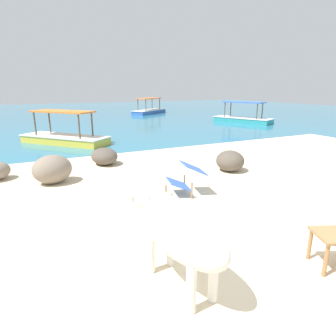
{
  "coord_description": "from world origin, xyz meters",
  "views": [
    {
      "loc": [
        -3.09,
        -2.28,
        2.21
      ],
      "look_at": [
        -0.53,
        3.0,
        0.55
      ],
      "focal_mm": 30.89,
      "sensor_mm": 36.0,
      "label": 1
    }
  ],
  "objects": [
    {
      "name": "sand_beach",
      "position": [
        0.0,
        0.0,
        0.02
      ],
      "size": [
        18.0,
        14.0,
        0.04
      ],
      "primitive_type": "cube",
      "color": "beige",
      "rests_on": "ground"
    },
    {
      "name": "water_surface",
      "position": [
        0.0,
        22.0,
        0.0
      ],
      "size": [
        60.0,
        36.0,
        0.03
      ],
      "primitive_type": "cube",
      "color": "teal",
      "rests_on": "ground"
    },
    {
      "name": "cow",
      "position": [
        -1.77,
        0.22,
        0.7
      ],
      "size": [
        0.72,
        1.81,
        1.01
      ],
      "rotation": [
        0.0,
        0.0,
        1.71
      ],
      "color": "silver",
      "rests_on": "sand_beach"
    },
    {
      "name": "deck_chair_near",
      "position": [
        -0.29,
        2.65,
        0.42
      ],
      "size": [
        0.87,
        0.69,
        0.68
      ],
      "rotation": [
        0.0,
        0.0,
        2.92
      ],
      "color": "olive",
      "rests_on": "sand_beach"
    },
    {
      "name": "shore_rock_large",
      "position": [
        1.62,
        3.66,
        0.31
      ],
      "size": [
        0.85,
        0.88,
        0.55
      ],
      "primitive_type": "ellipsoid",
      "rotation": [
        0.0,
        0.0,
        1.4
      ],
      "color": "brown",
      "rests_on": "sand_beach"
    },
    {
      "name": "shore_rock_small",
      "position": [
        -2.7,
        4.64,
        0.37
      ],
      "size": [
        1.01,
        0.89,
        0.67
      ],
      "primitive_type": "ellipsoid",
      "rotation": [
        0.0,
        0.0,
        0.2
      ],
      "color": "gray",
      "rests_on": "sand_beach"
    },
    {
      "name": "shore_rock_flat",
      "position": [
        -1.21,
        5.78,
        0.28
      ],
      "size": [
        0.85,
        0.98,
        0.48
      ],
      "primitive_type": "ellipsoid",
      "rotation": [
        0.0,
        0.0,
        1.73
      ],
      "color": "brown",
      "rests_on": "sand_beach"
    },
    {
      "name": "boat_yellow",
      "position": [
        -1.82,
        9.76,
        0.29
      ],
      "size": [
        3.3,
        3.52,
        1.29
      ],
      "rotation": [
        0.0,
        0.0,
        2.29
      ],
      "color": "gold",
      "rests_on": "water_surface"
    },
    {
      "name": "boat_blue",
      "position": [
        6.23,
        20.54,
        0.29
      ],
      "size": [
        3.67,
        3.05,
        1.29
      ],
      "rotation": [
        0.0,
        0.0,
        0.61
      ],
      "color": "#3866B7",
      "rests_on": "water_surface"
    },
    {
      "name": "boat_teal",
      "position": [
        9.17,
        12.19,
        0.29
      ],
      "size": [
        2.53,
        3.83,
        1.29
      ],
      "rotation": [
        0.0,
        0.0,
        5.13
      ],
      "color": "teal",
      "rests_on": "water_surface"
    }
  ]
}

